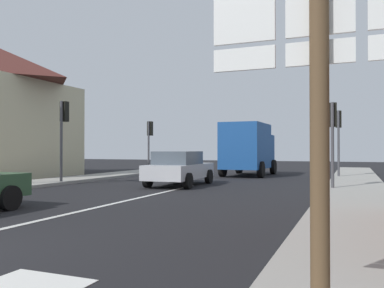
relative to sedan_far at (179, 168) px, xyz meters
name	(u,v)px	position (x,y,z in m)	size (l,w,h in m)	color
ground_plane	(173,190)	(0.57, -1.91, -0.76)	(80.00, 80.00, 0.00)	black
sidewalk_right	(358,204)	(7.04, -3.91, -0.69)	(2.22, 44.00, 0.14)	gray
sidewalk_left	(2,187)	(-5.90, -3.91, -0.69)	(2.22, 44.00, 0.14)	gray
lane_centre_stripe	(115,203)	(0.57, -5.91, -0.75)	(0.16, 12.00, 0.01)	silver
sedan_far	(179,168)	(0.00, 0.00, 0.00)	(2.07, 4.25, 1.47)	#B7BABF
delivery_truck	(248,148)	(1.19, 7.44, 0.89)	(2.54, 5.03, 3.05)	#19478C
route_sign_post	(320,89)	(6.69, -12.73, 1.24)	(1.66, 0.14, 3.20)	brown
traffic_light_near_left	(64,123)	(-5.08, -1.31, 1.98)	(0.30, 0.49, 3.70)	#47474C
traffic_light_near_right	(333,126)	(6.23, 0.04, 1.68)	(0.30, 0.49, 3.30)	#47474C
traffic_light_far_left	(150,135)	(-5.08, 6.91, 1.71)	(0.30, 0.49, 3.34)	#47474C
traffic_light_far_right	(339,128)	(6.23, 6.98, 1.92)	(0.30, 0.49, 3.62)	#47474C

